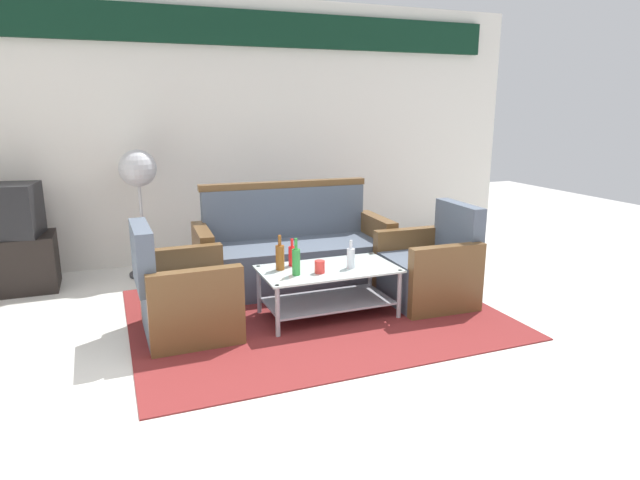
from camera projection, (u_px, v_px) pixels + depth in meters
The scene contains 15 objects.
ground_plane at pixel (373, 363), 3.67m from camera, with size 14.00×14.00×0.00m, color silver.
wall_back at pixel (252, 124), 6.07m from camera, with size 6.52×0.19×2.80m.
rug at pixel (313, 313), 4.55m from camera, with size 2.91×2.30×0.01m, color maroon.
couch at pixel (293, 254), 5.18m from camera, with size 1.83×0.81×0.96m.
armchair_left at pixel (184, 297), 4.08m from camera, with size 0.71×0.77×0.85m.
armchair_right at pixel (429, 270), 4.76m from camera, with size 0.72×0.78×0.85m.
coffee_table at pixel (328, 285), 4.43m from camera, with size 1.10×0.60×0.40m.
bottle_clear at pixel (351, 258), 4.38m from camera, with size 0.06×0.06×0.23m.
bottle_green at pixel (296, 261), 4.19m from camera, with size 0.06×0.06×0.29m.
bottle_red at pixel (292, 255), 4.44m from camera, with size 0.06×0.06×0.23m.
bottle_brown at pixel (280, 257), 4.33m from camera, with size 0.07×0.07×0.28m.
cup at pixel (320, 267), 4.26m from camera, with size 0.08×0.08×0.10m, color red.
tv_stand at pixel (10, 264), 5.04m from camera, with size 0.80×0.50×0.52m, color black.
television at pixel (2, 211), 4.92m from camera, with size 0.66×0.53×0.48m.
pedestal_fan at pixel (138, 176), 5.33m from camera, with size 0.36×0.36×1.27m.
Camera 1 is at (-1.56, -3.00, 1.68)m, focal length 30.71 mm.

